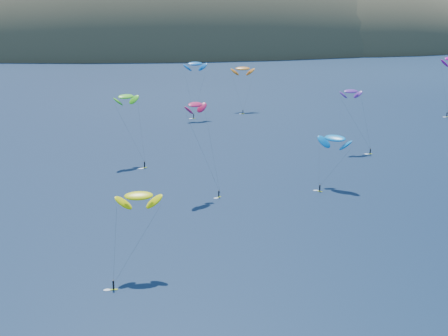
% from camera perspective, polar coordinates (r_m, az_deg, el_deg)
% --- Properties ---
extents(island, '(730.00, 300.00, 210.00)m').
position_cam_1_polar(island, '(632.59, -3.03, 10.06)').
color(island, '#3D3526').
rests_on(island, ground).
extents(kitesurfer_2, '(9.75, 10.74, 16.47)m').
position_cam_1_polar(kitesurfer_2, '(114.97, -7.82, -2.55)').
color(kitesurfer_2, '#B0CA16').
rests_on(kitesurfer_2, ground).
extents(kitesurfer_3, '(9.90, 14.09, 22.26)m').
position_cam_1_polar(kitesurfer_3, '(191.84, -8.95, 6.45)').
color(kitesurfer_3, '#B0CA16').
rests_on(kitesurfer_3, ground).
extents(kitesurfer_4, '(10.59, 7.51, 24.95)m').
position_cam_1_polar(kitesurfer_4, '(260.90, -2.66, 9.50)').
color(kitesurfer_4, '#B0CA16').
rests_on(kitesurfer_4, ground).
extents(kitesurfer_5, '(10.91, 11.44, 15.47)m').
position_cam_1_polar(kitesurfer_5, '(168.61, 10.10, 2.69)').
color(kitesurfer_5, '#B0CA16').
rests_on(kitesurfer_5, ground).
extents(kitesurfer_6, '(9.19, 10.46, 21.34)m').
position_cam_1_polar(kitesurfer_6, '(208.98, 11.53, 6.87)').
color(kitesurfer_6, '#B0CA16').
rests_on(kitesurfer_6, ground).
extents(kitesurfer_9, '(9.56, 10.44, 24.98)m').
position_cam_1_polar(kitesurfer_9, '(158.19, -2.63, 5.79)').
color(kitesurfer_9, '#B0CA16').
rests_on(kitesurfer_9, ground).
extents(kitesurfer_11, '(10.31, 14.36, 20.99)m').
position_cam_1_polar(kitesurfer_11, '(278.98, 1.72, 9.08)').
color(kitesurfer_11, '#B0CA16').
rests_on(kitesurfer_11, ground).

